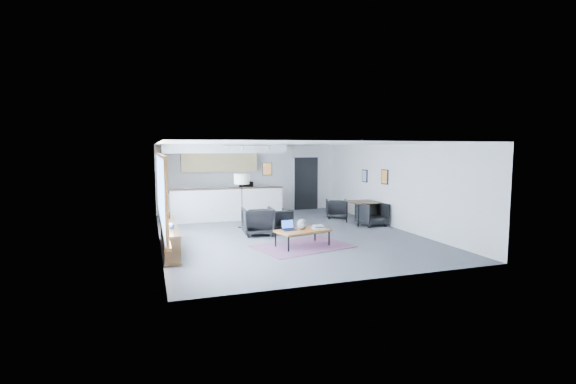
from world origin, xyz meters
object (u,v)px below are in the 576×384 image
object	(u,v)px
dining_chair_near	(372,215)
dining_table	(363,203)
dining_chair_far	(336,209)
ceramic_pot	(302,224)
floor_lamp	(242,181)
book_stack	(318,227)
armchair_right	(279,219)
laptop	(288,227)
microwave	(246,185)
armchair_left	(258,220)
coffee_table	(303,231)

from	to	relation	value
dining_chair_near	dining_table	bearing A→B (deg)	100.69
dining_chair_near	dining_chair_far	size ratio (longest dim) A/B	1.11
ceramic_pot	dining_chair_near	size ratio (longest dim) A/B	0.37
floor_lamp	dining_chair_far	xyz separation A→B (m)	(3.54, 0.65, -1.14)
book_stack	floor_lamp	distance (m)	3.42
armchair_right	dining_chair_near	size ratio (longest dim) A/B	0.99
laptop	floor_lamp	world-z (taller)	floor_lamp
armchair_right	microwave	bearing A→B (deg)	-98.11
book_stack	dining_chair_far	bearing A→B (deg)	58.59
armchair_left	ceramic_pot	bearing A→B (deg)	117.23
armchair_right	dining_chair_near	world-z (taller)	dining_chair_near
dining_chair_near	coffee_table	bearing A→B (deg)	-153.45
book_stack	dining_chair_near	xyz separation A→B (m)	(2.68, 1.94, -0.12)
dining_chair_far	armchair_right	bearing A→B (deg)	49.21
coffee_table	floor_lamp	bearing A→B (deg)	92.88
armchair_right	dining_table	distance (m)	2.94
ceramic_pot	dining_chair_near	xyz separation A→B (m)	(3.10, 1.90, -0.21)
laptop	armchair_left	world-z (taller)	armchair_left
armchair_right	dining_chair_near	distance (m)	3.05
floor_lamp	ceramic_pot	bearing A→B (deg)	-73.23
book_stack	dining_chair_far	xyz separation A→B (m)	(2.23, 3.65, -0.16)
laptop	floor_lamp	bearing A→B (deg)	95.37
laptop	armchair_right	bearing A→B (deg)	73.76
coffee_table	microwave	bearing A→B (deg)	77.70
laptop	floor_lamp	distance (m)	3.09
microwave	laptop	bearing A→B (deg)	-92.11
dining_chair_far	laptop	bearing A→B (deg)	70.53
dining_chair_far	dining_chair_near	bearing A→B (deg)	125.58
coffee_table	laptop	bearing A→B (deg)	146.78
dining_chair_near	dining_chair_far	world-z (taller)	dining_chair_near
floor_lamp	dining_chair_far	world-z (taller)	floor_lamp
dining_chair_near	dining_chair_far	xyz separation A→B (m)	(-0.45, 1.70, -0.03)
armchair_right	microwave	size ratio (longest dim) A/B	1.39
book_stack	armchair_left	world-z (taller)	armchair_left
ceramic_pot	dining_table	bearing A→B (deg)	37.47
laptop	dining_table	bearing A→B (deg)	28.27
laptop	microwave	distance (m)	5.69
armchair_left	microwave	distance (m)	4.13
dining_table	dining_chair_far	xyz separation A→B (m)	(-0.34, 1.31, -0.36)
book_stack	floor_lamp	size ratio (longest dim) A/B	0.18
armchair_left	dining_chair_far	world-z (taller)	armchair_left
laptop	dining_table	world-z (taller)	dining_table
armchair_left	dining_table	distance (m)	3.75
book_stack	dining_chair_near	world-z (taller)	dining_chair_near
ceramic_pot	coffee_table	bearing A→B (deg)	-95.04
coffee_table	laptop	xyz separation A→B (m)	(-0.34, 0.12, 0.10)
laptop	microwave	size ratio (longest dim) A/B	0.74
book_stack	dining_chair_far	distance (m)	4.28
floor_lamp	dining_chair_near	world-z (taller)	floor_lamp
armchair_left	coffee_table	bearing A→B (deg)	116.52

